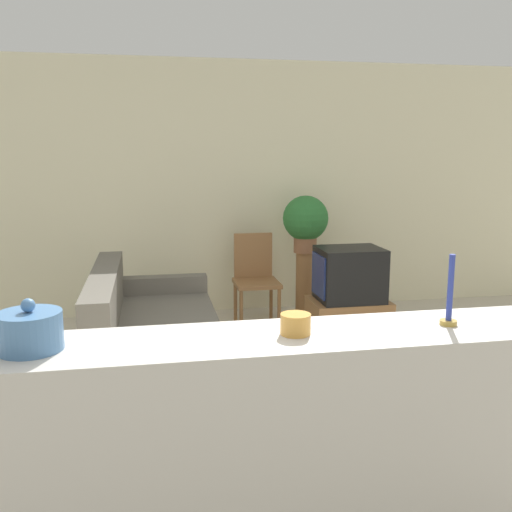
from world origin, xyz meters
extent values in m
plane|color=beige|center=(0.00, 0.00, 0.00)|extent=(14.00, 14.00, 0.00)
cube|color=beige|center=(0.00, 3.43, 1.35)|extent=(9.00, 0.06, 2.70)
cube|color=#605B51|center=(-0.41, 1.63, 0.23)|extent=(0.96, 1.84, 0.46)
cube|color=#605B51|center=(-0.79, 1.63, 0.65)|extent=(0.20, 1.84, 0.39)
cube|color=#605B51|center=(-0.41, 0.79, 0.31)|extent=(0.96, 0.16, 0.61)
cube|color=#605B51|center=(-0.41, 2.47, 0.31)|extent=(0.96, 0.16, 0.61)
cube|color=olive|center=(1.35, 2.11, 0.20)|extent=(0.71, 0.49, 0.40)
cube|color=black|center=(1.35, 2.11, 0.64)|extent=(0.58, 0.47, 0.49)
cube|color=navy|center=(1.05, 2.11, 0.64)|extent=(0.02, 0.38, 0.38)
cube|color=olive|center=(0.61, 2.77, 0.44)|extent=(0.44, 0.44, 0.04)
cube|color=olive|center=(0.61, 2.97, 0.69)|extent=(0.40, 0.04, 0.46)
cylinder|color=olive|center=(0.42, 2.58, 0.21)|extent=(0.04, 0.04, 0.42)
cylinder|color=olive|center=(0.80, 2.58, 0.21)|extent=(0.04, 0.04, 0.42)
cylinder|color=olive|center=(0.42, 2.96, 0.21)|extent=(0.04, 0.04, 0.42)
cylinder|color=olive|center=(0.80, 2.96, 0.21)|extent=(0.04, 0.04, 0.42)
cylinder|color=olive|center=(1.16, 2.95, 0.35)|extent=(0.19, 0.19, 0.71)
cylinder|color=#8E5B3D|center=(1.16, 2.95, 0.79)|extent=(0.24, 0.24, 0.16)
sphere|color=#2D7033|center=(1.16, 2.95, 1.06)|extent=(0.47, 0.47, 0.47)
cube|color=beige|center=(0.00, -0.66, 0.52)|extent=(2.79, 0.44, 1.05)
cylinder|color=#4C7AAD|center=(-0.87, -0.66, 1.12)|extent=(0.23, 0.23, 0.14)
sphere|color=#4C7AAD|center=(-0.87, -0.66, 1.21)|extent=(0.05, 0.05, 0.05)
cylinder|color=gold|center=(0.11, -0.66, 1.09)|extent=(0.12, 0.12, 0.08)
cylinder|color=#B7933D|center=(0.76, -0.66, 1.06)|extent=(0.07, 0.07, 0.02)
cylinder|color=#2D3D9E|center=(0.76, -0.66, 1.21)|extent=(0.02, 0.02, 0.28)
camera|label=1|loc=(-0.43, -2.73, 1.75)|focal=40.00mm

